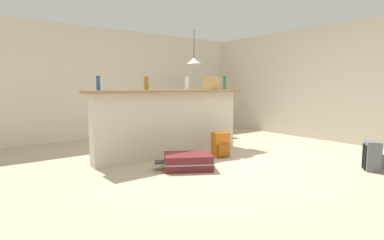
{
  "coord_description": "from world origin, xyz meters",
  "views": [
    {
      "loc": [
        -3.44,
        -3.86,
        1.2
      ],
      "look_at": [
        -0.23,
        0.3,
        0.62
      ],
      "focal_mm": 28.89,
      "sensor_mm": 36.0,
      "label": 1
    }
  ],
  "objects_px": {
    "dining_table": "(198,109)",
    "dining_chair_near_partition": "(210,117)",
    "bottle_clear": "(187,83)",
    "bottle_blue": "(98,83)",
    "bottle_amber": "(146,83)",
    "suitcase_flat_maroon": "(188,161)",
    "backpack_grey": "(373,156)",
    "pendant_lamp": "(194,61)",
    "bottle_green": "(224,82)",
    "backpack_orange": "(221,145)",
    "grocery_bag": "(212,83)"
  },
  "relations": [
    {
      "from": "grocery_bag",
      "to": "dining_table",
      "type": "bearing_deg",
      "value": 60.94
    },
    {
      "from": "bottle_clear",
      "to": "backpack_orange",
      "type": "relative_size",
      "value": 0.54
    },
    {
      "from": "bottle_green",
      "to": "grocery_bag",
      "type": "distance_m",
      "value": 0.33
    },
    {
      "from": "bottle_blue",
      "to": "suitcase_flat_maroon",
      "type": "xyz_separation_m",
      "value": [
        0.95,
        -0.89,
        -1.13
      ]
    },
    {
      "from": "bottle_clear",
      "to": "backpack_orange",
      "type": "xyz_separation_m",
      "value": [
        0.19,
        -0.69,
        -1.05
      ]
    },
    {
      "from": "backpack_grey",
      "to": "backpack_orange",
      "type": "height_order",
      "value": "same"
    },
    {
      "from": "bottle_blue",
      "to": "dining_chair_near_partition",
      "type": "relative_size",
      "value": 0.22
    },
    {
      "from": "suitcase_flat_maroon",
      "to": "backpack_orange",
      "type": "bearing_deg",
      "value": 17.02
    },
    {
      "from": "bottle_clear",
      "to": "grocery_bag",
      "type": "xyz_separation_m",
      "value": [
        0.49,
        -0.12,
        -0.0
      ]
    },
    {
      "from": "bottle_amber",
      "to": "dining_table",
      "type": "xyz_separation_m",
      "value": [
        2.07,
        1.23,
        -0.6
      ]
    },
    {
      "from": "bottle_clear",
      "to": "grocery_bag",
      "type": "bearing_deg",
      "value": -14.12
    },
    {
      "from": "bottle_blue",
      "to": "dining_chair_near_partition",
      "type": "height_order",
      "value": "bottle_blue"
    },
    {
      "from": "bottle_amber",
      "to": "suitcase_flat_maroon",
      "type": "height_order",
      "value": "bottle_amber"
    },
    {
      "from": "bottle_clear",
      "to": "pendant_lamp",
      "type": "height_order",
      "value": "pendant_lamp"
    },
    {
      "from": "grocery_bag",
      "to": "dining_table",
      "type": "relative_size",
      "value": 0.24
    },
    {
      "from": "dining_chair_near_partition",
      "to": "backpack_orange",
      "type": "relative_size",
      "value": 2.21
    },
    {
      "from": "bottle_amber",
      "to": "dining_chair_near_partition",
      "type": "relative_size",
      "value": 0.23
    },
    {
      "from": "bottle_blue",
      "to": "grocery_bag",
      "type": "xyz_separation_m",
      "value": [
        2.15,
        -0.04,
        0.01
      ]
    },
    {
      "from": "bottle_blue",
      "to": "suitcase_flat_maroon",
      "type": "bearing_deg",
      "value": -43.02
    },
    {
      "from": "dining_table",
      "to": "grocery_bag",
      "type": "bearing_deg",
      "value": -119.06
    },
    {
      "from": "bottle_amber",
      "to": "backpack_grey",
      "type": "distance_m",
      "value": 3.57
    },
    {
      "from": "bottle_amber",
      "to": "grocery_bag",
      "type": "bearing_deg",
      "value": -5.36
    },
    {
      "from": "bottle_amber",
      "to": "dining_table",
      "type": "distance_m",
      "value": 2.48
    },
    {
      "from": "grocery_bag",
      "to": "backpack_grey",
      "type": "height_order",
      "value": "grocery_bag"
    },
    {
      "from": "bottle_green",
      "to": "dining_chair_near_partition",
      "type": "xyz_separation_m",
      "value": [
        0.33,
        0.79,
        -0.75
      ]
    },
    {
      "from": "bottle_clear",
      "to": "pendant_lamp",
      "type": "distance_m",
      "value": 1.85
    },
    {
      "from": "dining_chair_near_partition",
      "to": "bottle_blue",
      "type": "bearing_deg",
      "value": -165.02
    },
    {
      "from": "dining_chair_near_partition",
      "to": "backpack_grey",
      "type": "bearing_deg",
      "value": -86.79
    },
    {
      "from": "bottle_blue",
      "to": "pendant_lamp",
      "type": "distance_m",
      "value": 3.22
    },
    {
      "from": "bottle_clear",
      "to": "pendant_lamp",
      "type": "xyz_separation_m",
      "value": [
        1.18,
        1.31,
        0.53
      ]
    },
    {
      "from": "bottle_amber",
      "to": "dining_table",
      "type": "bearing_deg",
      "value": 30.66
    },
    {
      "from": "suitcase_flat_maroon",
      "to": "dining_chair_near_partition",
      "type": "bearing_deg",
      "value": 41.47
    },
    {
      "from": "bottle_amber",
      "to": "pendant_lamp",
      "type": "height_order",
      "value": "pendant_lamp"
    },
    {
      "from": "bottle_blue",
      "to": "bottle_amber",
      "type": "bearing_deg",
      "value": 5.42
    },
    {
      "from": "dining_chair_near_partition",
      "to": "pendant_lamp",
      "type": "distance_m",
      "value": 1.42
    },
    {
      "from": "dining_table",
      "to": "backpack_grey",
      "type": "relative_size",
      "value": 2.62
    },
    {
      "from": "bottle_green",
      "to": "dining_table",
      "type": "height_order",
      "value": "bottle_green"
    },
    {
      "from": "grocery_bag",
      "to": "backpack_grey",
      "type": "bearing_deg",
      "value": -71.43
    },
    {
      "from": "grocery_bag",
      "to": "pendant_lamp",
      "type": "height_order",
      "value": "pendant_lamp"
    },
    {
      "from": "grocery_bag",
      "to": "dining_table",
      "type": "height_order",
      "value": "grocery_bag"
    },
    {
      "from": "dining_table",
      "to": "dining_chair_near_partition",
      "type": "xyz_separation_m",
      "value": [
        -0.09,
        -0.55,
        -0.13
      ]
    },
    {
      "from": "bottle_clear",
      "to": "bottle_green",
      "type": "bearing_deg",
      "value": -8.09
    },
    {
      "from": "bottle_green",
      "to": "backpack_orange",
      "type": "distance_m",
      "value": 1.36
    },
    {
      "from": "bottle_green",
      "to": "dining_chair_near_partition",
      "type": "relative_size",
      "value": 0.28
    },
    {
      "from": "bottle_clear",
      "to": "bottle_blue",
      "type": "bearing_deg",
      "value": -177.32
    },
    {
      "from": "dining_table",
      "to": "bottle_blue",
      "type": "bearing_deg",
      "value": -155.8
    },
    {
      "from": "pendant_lamp",
      "to": "suitcase_flat_maroon",
      "type": "xyz_separation_m",
      "value": [
        -1.9,
        -2.28,
        -1.67
      ]
    },
    {
      "from": "grocery_bag",
      "to": "backpack_orange",
      "type": "height_order",
      "value": "grocery_bag"
    },
    {
      "from": "pendant_lamp",
      "to": "bottle_amber",
      "type": "bearing_deg",
      "value": -146.92
    },
    {
      "from": "dining_table",
      "to": "bottle_green",
      "type": "bearing_deg",
      "value": -107.41
    }
  ]
}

